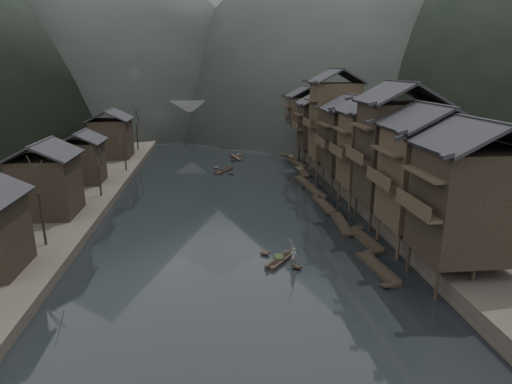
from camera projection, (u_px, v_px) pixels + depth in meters
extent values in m
plane|color=black|center=(238.00, 251.00, 40.69)|extent=(300.00, 300.00, 0.00)
cube|color=#2D2823|center=(408.00, 154.00, 81.95)|extent=(40.00, 200.00, 1.80)
cube|color=#2D2823|center=(27.00, 163.00, 75.43)|extent=(40.00, 200.00, 1.20)
cylinder|color=black|center=(437.00, 285.00, 31.73)|extent=(0.30, 0.30, 2.90)
cylinder|color=black|center=(409.00, 257.00, 36.32)|extent=(0.30, 0.30, 2.90)
cylinder|color=black|center=(472.00, 283.00, 31.99)|extent=(0.30, 0.30, 2.90)
cylinder|color=black|center=(439.00, 256.00, 36.58)|extent=(0.30, 0.30, 2.90)
cube|color=black|center=(468.00, 203.00, 32.77)|extent=(7.00, 6.00, 8.46)
cube|color=black|center=(418.00, 210.00, 32.51)|extent=(1.20, 5.70, 0.25)
cylinder|color=black|center=(398.00, 247.00, 38.42)|extent=(0.30, 0.30, 2.90)
cylinder|color=black|center=(378.00, 228.00, 43.00)|extent=(0.30, 0.30, 2.90)
cylinder|color=black|center=(427.00, 246.00, 38.68)|extent=(0.30, 0.30, 2.90)
cylinder|color=black|center=(404.00, 227.00, 43.26)|extent=(0.30, 0.30, 2.90)
cube|color=black|center=(425.00, 177.00, 39.38)|extent=(7.00, 6.00, 8.97)
cube|color=black|center=(383.00, 183.00, 39.13)|extent=(1.20, 5.70, 0.25)
cylinder|color=black|center=(370.00, 220.00, 45.10)|extent=(0.30, 0.30, 2.90)
cylinder|color=black|center=(356.00, 206.00, 49.69)|extent=(0.30, 0.30, 2.90)
cylinder|color=black|center=(395.00, 219.00, 45.36)|extent=(0.30, 0.30, 2.90)
cylinder|color=black|center=(379.00, 205.00, 49.95)|extent=(0.30, 0.30, 2.90)
cube|color=black|center=(395.00, 153.00, 45.83)|extent=(7.00, 6.00, 10.68)
cube|color=black|center=(358.00, 159.00, 45.60)|extent=(1.20, 5.70, 0.25)
cylinder|color=black|center=(350.00, 201.00, 51.79)|extent=(0.30, 0.30, 2.90)
cylinder|color=black|center=(339.00, 190.00, 56.38)|extent=(0.30, 0.30, 2.90)
cylinder|color=black|center=(372.00, 200.00, 52.05)|extent=(0.30, 0.30, 2.90)
cylinder|color=black|center=(359.00, 189.00, 56.64)|extent=(0.30, 0.30, 2.90)
cube|color=black|center=(371.00, 150.00, 52.76)|extent=(7.00, 6.00, 8.93)
cube|color=black|center=(339.00, 154.00, 52.51)|extent=(1.20, 5.70, 0.25)
cylinder|color=black|center=(332.00, 183.00, 59.43)|extent=(0.30, 0.30, 2.90)
cylinder|color=black|center=(324.00, 175.00, 64.02)|extent=(0.30, 0.30, 2.90)
cylinder|color=black|center=(351.00, 183.00, 59.69)|extent=(0.30, 0.30, 2.90)
cylinder|color=black|center=(341.00, 175.00, 64.28)|extent=(0.30, 0.30, 2.90)
cube|color=black|center=(351.00, 141.00, 60.47)|extent=(7.00, 6.00, 8.44)
cube|color=black|center=(323.00, 144.00, 60.21)|extent=(1.20, 5.70, 0.25)
cylinder|color=black|center=(317.00, 169.00, 68.03)|extent=(0.30, 0.30, 2.90)
cylinder|color=black|center=(310.00, 162.00, 72.62)|extent=(0.30, 0.30, 2.90)
cylinder|color=black|center=(334.00, 168.00, 68.29)|extent=(0.30, 0.30, 2.90)
cylinder|color=black|center=(326.00, 162.00, 72.87)|extent=(0.30, 0.30, 2.90)
cube|color=black|center=(334.00, 121.00, 68.59)|extent=(7.00, 6.00, 11.88)
cube|color=black|center=(310.00, 125.00, 68.38)|extent=(1.20, 5.70, 0.25)
cylinder|color=black|center=(304.00, 156.00, 77.58)|extent=(0.30, 0.30, 2.90)
cylinder|color=black|center=(299.00, 151.00, 82.17)|extent=(0.30, 0.30, 2.90)
cylinder|color=black|center=(319.00, 156.00, 77.84)|extent=(0.30, 0.30, 2.90)
cylinder|color=black|center=(313.00, 151.00, 82.43)|extent=(0.30, 0.30, 2.90)
cube|color=black|center=(319.00, 126.00, 78.72)|extent=(7.00, 6.00, 7.74)
cube|color=black|center=(297.00, 128.00, 78.45)|extent=(1.20, 5.70, 0.25)
cylinder|color=black|center=(292.00, 145.00, 89.05)|extent=(0.30, 0.30, 2.90)
cylinder|color=black|center=(288.00, 141.00, 93.63)|extent=(0.30, 0.30, 2.90)
cylinder|color=black|center=(305.00, 145.00, 89.31)|extent=(0.30, 0.30, 2.90)
cylinder|color=black|center=(301.00, 141.00, 93.89)|extent=(0.30, 0.30, 2.90)
cube|color=black|center=(305.00, 117.00, 90.10)|extent=(7.00, 6.00, 8.29)
cube|color=black|center=(287.00, 119.00, 89.84)|extent=(1.20, 5.70, 0.25)
cube|color=black|center=(47.00, 184.00, 47.06)|extent=(6.00, 6.00, 6.50)
cube|color=black|center=(84.00, 161.00, 60.53)|extent=(5.00, 5.00, 5.80)
cube|color=black|center=(112.00, 137.00, 77.59)|extent=(6.50, 6.50, 6.80)
cylinder|color=black|center=(52.00, 216.00, 39.14)|extent=(0.24, 0.24, 5.05)
cylinder|color=black|center=(97.00, 178.00, 54.39)|extent=(0.24, 0.24, 4.06)
cylinder|color=black|center=(120.00, 156.00, 67.90)|extent=(0.24, 0.24, 4.21)
cylinder|color=black|center=(138.00, 135.00, 85.00)|extent=(0.24, 0.24, 5.21)
cube|color=black|center=(377.00, 269.00, 36.82)|extent=(1.84, 6.39, 0.30)
cube|color=black|center=(378.00, 267.00, 36.77)|extent=(1.88, 6.27, 0.10)
cube|color=black|center=(369.00, 252.00, 39.69)|extent=(1.02, 0.88, 0.33)
cube|color=black|center=(387.00, 284.00, 33.88)|extent=(1.02, 0.88, 0.33)
cube|color=black|center=(364.00, 240.00, 42.91)|extent=(1.84, 6.60, 0.30)
cube|color=black|center=(364.00, 238.00, 42.86)|extent=(1.88, 6.48, 0.10)
cube|color=black|center=(358.00, 228.00, 45.88)|extent=(1.02, 0.90, 0.34)
cube|color=black|center=(372.00, 252.00, 39.87)|extent=(1.02, 0.90, 0.34)
cube|color=black|center=(341.00, 223.00, 47.46)|extent=(1.63, 7.13, 0.30)
cube|color=black|center=(341.00, 222.00, 47.41)|extent=(1.67, 6.99, 0.10)
cube|color=black|center=(330.00, 212.00, 50.62)|extent=(1.00, 0.93, 0.35)
cube|color=black|center=(352.00, 234.00, 44.21)|extent=(1.00, 0.93, 0.35)
cube|color=black|center=(323.00, 205.00, 53.92)|extent=(1.41, 6.68, 0.30)
cube|color=black|center=(323.00, 203.00, 53.87)|extent=(1.46, 6.55, 0.10)
cube|color=black|center=(319.00, 196.00, 56.94)|extent=(0.97, 0.86, 0.34)
cube|color=black|center=(329.00, 212.00, 50.83)|extent=(0.97, 0.86, 0.34)
cube|color=black|center=(315.00, 192.00, 59.39)|extent=(1.76, 6.32, 0.30)
cube|color=black|center=(315.00, 191.00, 59.34)|extent=(1.81, 6.20, 0.10)
cube|color=black|center=(312.00, 185.00, 62.23)|extent=(1.01, 0.87, 0.33)
cube|color=black|center=(318.00, 197.00, 56.47)|extent=(1.01, 0.87, 0.33)
cube|color=black|center=(303.00, 182.00, 64.90)|extent=(1.73, 6.02, 0.30)
cube|color=black|center=(303.00, 180.00, 64.85)|extent=(1.77, 5.91, 0.10)
cube|color=black|center=(301.00, 176.00, 67.60)|extent=(1.01, 0.83, 0.32)
cube|color=black|center=(305.00, 186.00, 62.13)|extent=(1.01, 0.83, 0.32)
cube|color=black|center=(303.00, 172.00, 70.60)|extent=(1.17, 6.08, 0.30)
cube|color=black|center=(303.00, 171.00, 70.55)|extent=(1.23, 5.95, 0.10)
cube|color=black|center=(299.00, 168.00, 73.34)|extent=(0.94, 0.76, 0.33)
cube|color=black|center=(306.00, 176.00, 67.78)|extent=(0.94, 0.76, 0.33)
cube|color=black|center=(296.00, 163.00, 77.13)|extent=(2.05, 7.48, 0.30)
cube|color=black|center=(296.00, 162.00, 77.08)|extent=(2.09, 7.34, 0.10)
cube|color=black|center=(295.00, 159.00, 80.50)|extent=(1.04, 1.02, 0.36)
cube|color=black|center=(297.00, 167.00, 73.68)|extent=(1.04, 1.02, 0.36)
cube|color=black|center=(291.00, 157.00, 83.05)|extent=(1.89, 6.74, 0.30)
cube|color=black|center=(291.00, 156.00, 83.00)|extent=(1.93, 6.61, 0.10)
cube|color=black|center=(290.00, 153.00, 86.08)|extent=(1.03, 0.92, 0.34)
cube|color=black|center=(292.00, 159.00, 79.95)|extent=(1.03, 0.92, 0.34)
cube|color=black|center=(282.00, 152.00, 87.55)|extent=(1.78, 7.11, 0.30)
cube|color=black|center=(282.00, 151.00, 87.50)|extent=(1.82, 6.98, 0.10)
cube|color=black|center=(278.00, 148.00, 90.69)|extent=(1.01, 0.95, 0.35)
cube|color=black|center=(287.00, 154.00, 84.33)|extent=(1.01, 0.95, 0.35)
cube|color=black|center=(276.00, 147.00, 92.68)|extent=(1.25, 6.47, 0.30)
cube|color=black|center=(276.00, 146.00, 92.63)|extent=(1.30, 6.34, 0.10)
cube|color=black|center=(274.00, 144.00, 95.60)|extent=(0.95, 0.81, 0.34)
cube|color=black|center=(277.00, 149.00, 89.69)|extent=(0.95, 0.81, 0.34)
cube|color=black|center=(224.00, 171.00, 71.81)|extent=(3.32, 4.70, 0.30)
cube|color=black|center=(224.00, 170.00, 71.76)|extent=(3.31, 4.64, 0.10)
cube|color=black|center=(216.00, 167.00, 73.58)|extent=(1.04, 0.95, 0.30)
cube|color=black|center=(231.00, 172.00, 69.96)|extent=(1.04, 0.95, 0.30)
cube|color=black|center=(236.00, 158.00, 82.19)|extent=(2.36, 5.44, 0.30)
cube|color=black|center=(236.00, 157.00, 82.14)|extent=(2.38, 5.35, 0.10)
cube|color=black|center=(239.00, 154.00, 84.59)|extent=(0.99, 0.87, 0.31)
cube|color=black|center=(233.00, 160.00, 79.71)|extent=(0.99, 0.87, 0.31)
cube|color=#4C4C4F|center=(221.00, 107.00, 107.45)|extent=(40.00, 6.00, 1.60)
cube|color=#4C4C4F|center=(221.00, 103.00, 104.51)|extent=(40.00, 0.50, 1.00)
cube|color=#4C4C4F|center=(221.00, 101.00, 109.66)|extent=(40.00, 0.50, 1.00)
cube|color=#4C4C4F|center=(166.00, 124.00, 107.25)|extent=(3.20, 6.00, 6.40)
cube|color=#4C4C4F|center=(204.00, 123.00, 108.15)|extent=(3.20, 6.00, 6.40)
cube|color=#4C4C4F|center=(239.00, 123.00, 109.00)|extent=(3.20, 6.00, 6.40)
cube|color=#4C4C4F|center=(276.00, 122.00, 109.89)|extent=(3.20, 6.00, 6.40)
cube|color=black|center=(280.00, 260.00, 38.43)|extent=(3.20, 3.81, 0.30)
cube|color=black|center=(280.00, 258.00, 38.37)|extent=(3.18, 3.77, 0.10)
cube|color=black|center=(265.00, 252.00, 39.77)|extent=(0.92, 0.87, 0.28)
cube|color=black|center=(297.00, 266.00, 37.00)|extent=(0.92, 0.87, 0.28)
ellipsoid|color=black|center=(279.00, 254.00, 38.41)|extent=(0.98, 1.29, 0.59)
imported|color=#505052|center=(294.00, 254.00, 37.01)|extent=(0.74, 0.68, 1.70)
cylinder|color=#8C7A51|center=(297.00, 226.00, 36.30)|extent=(1.48, 1.85, 3.48)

